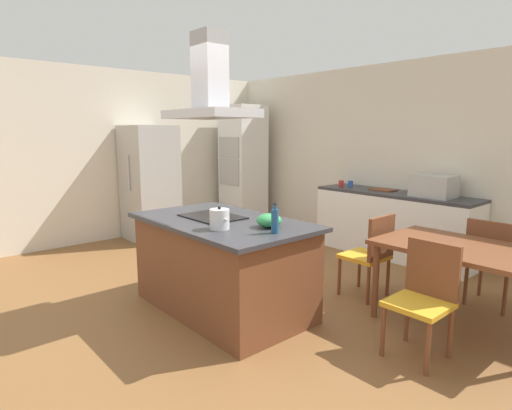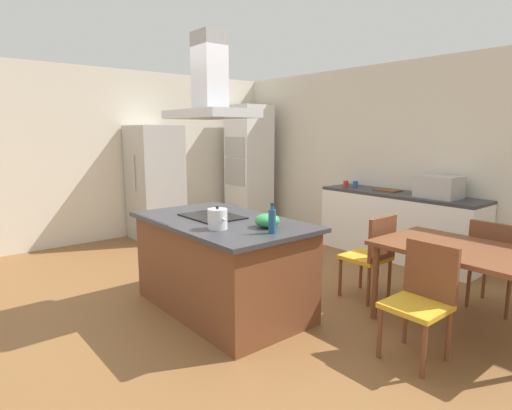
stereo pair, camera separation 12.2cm
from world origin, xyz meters
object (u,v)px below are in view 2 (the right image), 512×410
Objects in this scene: olive_oil_bottle at (272,221)px; chair_facing_back_wall at (495,260)px; chair_at_left_end at (373,252)px; range_hood at (210,91)px; countertop_microwave at (439,187)px; chair_facing_island at (422,294)px; mixing_bowl at (267,220)px; wall_oven_stack at (249,165)px; refrigerator at (155,183)px; cutting_board at (388,190)px; coffee_mug_blue at (355,184)px; dining_table at (464,257)px; tea_kettle at (218,219)px; cooktop at (212,216)px; coffee_mug_red at (346,184)px.

chair_facing_back_wall is at bearing 63.70° from olive_oil_bottle.
range_hood reaches higher than chair_at_left_end.
olive_oil_bottle is at bearing -116.30° from chair_facing_back_wall.
countertop_microwave reaches higher than chair_facing_island.
wall_oven_stack is (-3.43, 2.53, 0.14)m from mixing_bowl.
refrigerator is (-0.08, -1.87, -0.19)m from wall_oven_stack.
cutting_board is 0.15× the size of wall_oven_stack.
coffee_mug_blue is 0.06× the size of dining_table.
refrigerator is at bearing 162.62° from tea_kettle.
dining_table is at bearing 35.61° from cooktop.
coffee_mug_blue is at bearing 158.68° from chair_facing_back_wall.
chair_facing_back_wall is (1.18, 1.88, -0.45)m from mixing_bowl.
coffee_mug_blue is at bearing -179.42° from cutting_board.
cooktop is at bearing 151.63° from tea_kettle.
dining_table is (1.40, 1.58, -0.32)m from tea_kettle.
chair_facing_island is (1.86, 0.67, -0.40)m from cooktop.
countertop_microwave reaches higher than cutting_board.
countertop_microwave is at bearing 74.28° from range_hood.
coffee_mug_blue is at bearing 42.82° from refrigerator.
olive_oil_bottle is 2.80× the size of coffee_mug_red.
wall_oven_stack is 1.21× the size of refrigerator.
tea_kettle is at bearing -121.89° from chair_facing_back_wall.
olive_oil_bottle is 1.40m from range_hood.
wall_oven_stack is (-2.12, -0.19, 0.16)m from coffee_mug_red.
coffee_mug_red is at bearing 161.29° from chair_facing_back_wall.
mixing_bowl is 1.34m from range_hood.
tea_kettle is 1.74m from chair_facing_island.
refrigerator reaches higher than tea_kettle.
coffee_mug_blue reaches higher than cutting_board.
refrigerator is (-3.63, -2.10, -0.13)m from countertop_microwave.
cooktop is 1.20m from range_hood.
olive_oil_bottle is 0.28× the size of chair_facing_back_wall.
range_hood is (-1.86, -1.33, 1.43)m from dining_table.
coffee_mug_blue is at bearing 99.82° from cooktop.
chair_facing_island is at bearing -90.00° from dining_table.
tea_kettle is at bearing -146.70° from chair_facing_island.
cooktop reaches higher than chair_facing_island.
cutting_board is 2.93m from chair_facing_island.
refrigerator is 4.86m from chair_facing_back_wall.
olive_oil_bottle is 1.29m from chair_facing_island.
chair_at_left_end and chair_facing_island have the same top height.
olive_oil_bottle is at bearing 31.81° from tea_kettle.
chair_facing_back_wall is (0.98, 1.99, -0.50)m from olive_oil_bottle.
wall_oven_stack is at bearing -174.20° from cutting_board.
cooktop reaches higher than chair_at_left_end.
countertop_microwave reaches higher than dining_table.
countertop_microwave is 2.51m from chair_facing_island.
chair_at_left_end is at bearing -60.63° from cutting_board.
mixing_bowl is at bearing -102.18° from chair_at_left_end.
range_hood is at bearing -105.72° from countertop_microwave.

